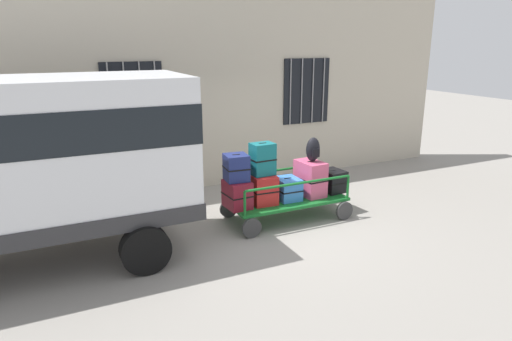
% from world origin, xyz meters
% --- Properties ---
extents(ground_plane, '(40.00, 40.00, 0.00)m').
position_xyz_m(ground_plane, '(0.00, 0.00, 0.00)').
color(ground_plane, gray).
extents(building_wall, '(12.00, 0.38, 5.00)m').
position_xyz_m(building_wall, '(0.00, 2.71, 2.50)').
color(building_wall, '#BCB29E').
rests_on(building_wall, ground).
extents(van, '(4.90, 1.93, 2.67)m').
position_xyz_m(van, '(-3.95, 0.10, 1.65)').
color(van, silver).
rests_on(van, ground).
extents(luggage_cart, '(2.19, 1.06, 0.39)m').
position_xyz_m(luggage_cart, '(0.36, 0.14, 0.32)').
color(luggage_cart, '#146023').
rests_on(luggage_cart, ground).
extents(cart_railing, '(2.09, 0.92, 0.44)m').
position_xyz_m(cart_railing, '(0.36, 0.14, 0.74)').
color(cart_railing, '#146023').
rests_on(cart_railing, luggage_cart).
extents(suitcase_left_bottom, '(0.42, 0.51, 0.48)m').
position_xyz_m(suitcase_left_bottom, '(-0.62, 0.11, 0.62)').
color(suitcase_left_bottom, maroon).
rests_on(suitcase_left_bottom, luggage_cart).
extents(suitcase_left_middle, '(0.42, 0.43, 0.45)m').
position_xyz_m(suitcase_left_middle, '(-0.62, 0.14, 1.09)').
color(suitcase_left_middle, navy).
rests_on(suitcase_left_middle, suitcase_left_bottom).
extents(suitcase_midleft_bottom, '(0.45, 0.53, 0.52)m').
position_xyz_m(suitcase_midleft_bottom, '(-0.13, 0.13, 0.64)').
color(suitcase_midleft_bottom, '#B21E1E').
rests_on(suitcase_midleft_bottom, luggage_cart).
extents(suitcase_midleft_middle, '(0.42, 0.33, 0.56)m').
position_xyz_m(suitcase_midleft_middle, '(-0.13, 0.14, 1.18)').
color(suitcase_midleft_middle, '#0F5960').
rests_on(suitcase_midleft_middle, suitcase_midleft_bottom).
extents(suitcase_center_bottom, '(0.41, 0.49, 0.40)m').
position_xyz_m(suitcase_center_bottom, '(0.36, 0.11, 0.58)').
color(suitcase_center_bottom, '#3372C6').
rests_on(suitcase_center_bottom, luggage_cart).
extents(suitcase_midright_bottom, '(0.42, 0.62, 0.64)m').
position_xyz_m(suitcase_midright_bottom, '(0.85, 0.14, 0.71)').
color(suitcase_midright_bottom, '#CC4C72').
rests_on(suitcase_midright_bottom, luggage_cart).
extents(suitcase_right_bottom, '(0.44, 0.50, 0.41)m').
position_xyz_m(suitcase_right_bottom, '(1.34, 0.14, 0.59)').
color(suitcase_right_bottom, black).
rests_on(suitcase_right_bottom, luggage_cart).
extents(backpack, '(0.27, 0.22, 0.44)m').
position_xyz_m(backpack, '(0.88, 0.11, 1.25)').
color(backpack, black).
rests_on(backpack, suitcase_midright_bottom).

